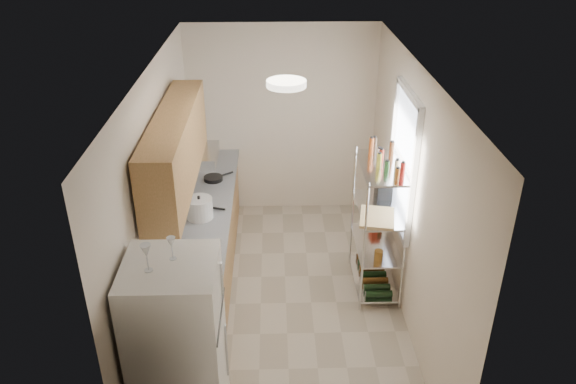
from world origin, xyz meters
name	(u,v)px	position (x,y,z in m)	size (l,w,h in m)	color
room	(286,199)	(0.00, 0.00, 1.30)	(2.52, 4.42, 2.62)	#B8AA95
counter_run	(204,248)	(-0.92, 0.44, 0.45)	(0.63, 3.51, 0.90)	#B8834E
upper_cabinets	(176,149)	(-1.05, 0.10, 1.81)	(0.33, 2.20, 0.72)	#B8834E
range_hood	(195,155)	(-1.00, 0.90, 1.39)	(0.50, 0.60, 0.12)	#B7BABC
window	(403,160)	(1.23, 0.35, 1.55)	(0.06, 1.00, 1.46)	white
bakers_rack	(380,201)	(1.00, 0.30, 1.11)	(0.45, 0.90, 1.73)	silver
ceiling_dome	(286,83)	(0.00, -0.30, 2.57)	(0.34, 0.34, 0.06)	white
refrigerator	(179,353)	(-0.87, -1.61, 0.83)	(0.68, 0.68, 1.65)	white
wine_glass_a	(172,248)	(-0.85, -1.53, 1.74)	(0.06, 0.06, 0.18)	silver
wine_glass_b	(147,258)	(-1.00, -1.67, 1.76)	(0.08, 0.08, 0.21)	silver
rice_cooker	(200,208)	(-0.91, 0.35, 1.01)	(0.28, 0.28, 0.23)	silver
frying_pan_large	(200,206)	(-0.94, 0.56, 0.92)	(0.26, 0.26, 0.05)	black
frying_pan_small	(213,178)	(-0.85, 1.25, 0.92)	(0.23, 0.23, 0.05)	black
cutting_board	(377,218)	(0.95, 0.08, 1.03)	(0.35, 0.45, 0.03)	tan
espresso_machine	(384,184)	(1.10, 0.60, 1.16)	(0.17, 0.25, 0.29)	black
storage_bag	(375,222)	(1.05, 0.63, 0.65)	(0.11, 0.15, 0.17)	#B93116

